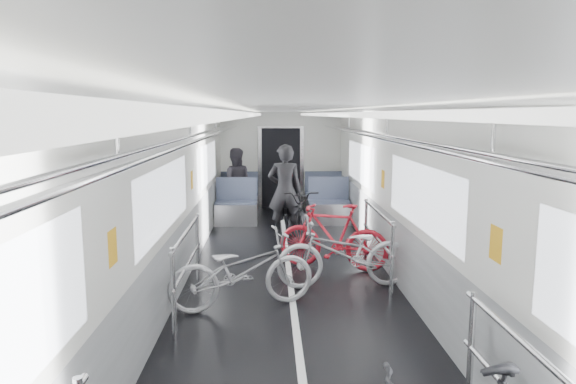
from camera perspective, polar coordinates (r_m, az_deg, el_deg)
The scene contains 7 objects.
car_shell at distance 7.69m, azimuth 0.06°, elevation -0.47°, with size 3.02×14.01×2.41m.
bike_left_far at distance 6.31m, azimuth -5.11°, elevation -8.66°, with size 0.63×1.80×0.94m, color #A4A4A8.
bike_right_mid at distance 7.03m, azimuth 6.36°, elevation -6.71°, with size 0.65×1.86×0.98m, color #AEAEB3.
bike_right_far at distance 7.84m, azimuth 5.05°, elevation -4.94°, with size 0.48×1.69×1.01m, color red.
bike_aisle at distance 9.80m, azimuth 0.95°, elevation -2.33°, with size 0.64×1.82×0.96m, color black.
person_standing at distance 9.82m, azimuth -0.36°, elevation 0.14°, with size 0.65×0.43×1.79m, color black.
person_seated at distance 11.82m, azimuth -5.90°, elevation 1.05°, with size 0.77×0.60×1.59m, color #2F2B33.
Camera 1 is at (-0.28, -5.81, 2.35)m, focal length 32.00 mm.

